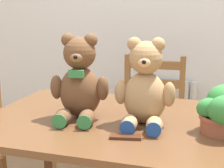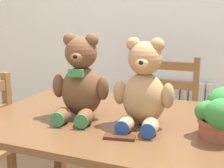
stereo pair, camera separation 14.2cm
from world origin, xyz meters
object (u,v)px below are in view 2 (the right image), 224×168
wooden_chair_behind (161,123)px  teddy_bear_left (81,82)px  teddy_bear_right (144,88)px  potted_plant (223,113)px  chocolate_bar (120,137)px

wooden_chair_behind → teddy_bear_left: teddy_bear_left is taller
teddy_bear_left → teddy_bear_right: 0.31m
teddy_bear_left → potted_plant: 0.64m
teddy_bear_right → chocolate_bar: size_ratio=3.09×
teddy_bear_left → teddy_bear_right: teddy_bear_left is taller
potted_plant → chocolate_bar: (-0.37, -0.17, -0.09)m
teddy_bear_left → chocolate_bar: bearing=135.1°
teddy_bear_right → potted_plant: (0.33, -0.02, -0.06)m
wooden_chair_behind → potted_plant: potted_plant is taller
potted_plant → chocolate_bar: size_ratio=1.83×
teddy_bear_right → chocolate_bar: (-0.04, -0.19, -0.16)m
wooden_chair_behind → teddy_bear_right: bearing=97.5°
teddy_bear_right → potted_plant: bearing=171.0°
potted_plant → chocolate_bar: potted_plant is taller
wooden_chair_behind → chocolate_bar: bearing=94.0°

